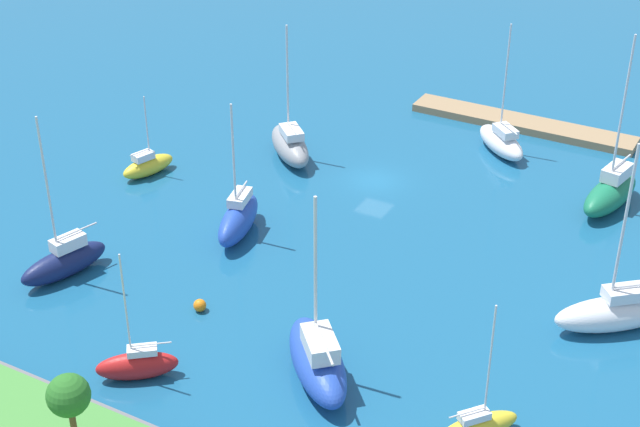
{
  "coord_description": "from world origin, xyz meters",
  "views": [
    {
      "loc": [
        -28.63,
        60.75,
        35.32
      ],
      "look_at": [
        0.0,
        9.01,
        1.5
      ],
      "focal_mm": 53.53,
      "sensor_mm": 36.0,
      "label": 1
    }
  ],
  "objects_px": {
    "park_tree_east": "(69,396)",
    "sailboat_yellow_west_end": "(148,165)",
    "sailboat_white_far_south": "(615,312)",
    "sailboat_white_outer_mooring": "(501,141)",
    "sailboat_gray_mid_basin": "(290,145)",
    "mooring_buoy_orange": "(200,305)",
    "sailboat_navy_along_channel": "(64,261)",
    "sailboat_blue_far_north": "(318,359)",
    "sailboat_blue_near_pier": "(238,218)",
    "sailboat_red_east_end": "(137,365)",
    "pier_dock": "(522,124)",
    "sailboat_yellow_center_basin": "(479,425)",
    "sailboat_green_lone_north": "(611,192)"
  },
  "relations": [
    {
      "from": "sailboat_gray_mid_basin",
      "to": "sailboat_white_outer_mooring",
      "type": "distance_m",
      "value": 17.68
    },
    {
      "from": "sailboat_gray_mid_basin",
      "to": "sailboat_navy_along_channel",
      "type": "relative_size",
      "value": 0.97
    },
    {
      "from": "sailboat_yellow_center_basin",
      "to": "sailboat_navy_along_channel",
      "type": "height_order",
      "value": "sailboat_navy_along_channel"
    },
    {
      "from": "sailboat_blue_near_pier",
      "to": "sailboat_gray_mid_basin",
      "type": "xyz_separation_m",
      "value": [
        3.0,
        -12.32,
        -0.06
      ]
    },
    {
      "from": "sailboat_green_lone_north",
      "to": "sailboat_navy_along_channel",
      "type": "height_order",
      "value": "sailboat_green_lone_north"
    },
    {
      "from": "sailboat_blue_far_north",
      "to": "sailboat_white_far_south",
      "type": "bearing_deg",
      "value": -89.19
    },
    {
      "from": "sailboat_blue_far_north",
      "to": "sailboat_gray_mid_basin",
      "type": "bearing_deg",
      "value": -9.26
    },
    {
      "from": "sailboat_blue_near_pier",
      "to": "sailboat_white_outer_mooring",
      "type": "bearing_deg",
      "value": 137.16
    },
    {
      "from": "park_tree_east",
      "to": "mooring_buoy_orange",
      "type": "bearing_deg",
      "value": -79.21
    },
    {
      "from": "pier_dock",
      "to": "sailboat_navy_along_channel",
      "type": "height_order",
      "value": "sailboat_navy_along_channel"
    },
    {
      "from": "sailboat_white_far_south",
      "to": "sailboat_yellow_center_basin",
      "type": "xyz_separation_m",
      "value": [
        3.81,
        13.02,
        -0.48
      ]
    },
    {
      "from": "pier_dock",
      "to": "sailboat_white_far_south",
      "type": "xyz_separation_m",
      "value": [
        -14.46,
        25.97,
        0.9
      ]
    },
    {
      "from": "sailboat_navy_along_channel",
      "to": "sailboat_blue_far_north",
      "type": "xyz_separation_m",
      "value": [
        -19.94,
        1.18,
        0.23
      ]
    },
    {
      "from": "sailboat_yellow_center_basin",
      "to": "sailboat_yellow_west_end",
      "type": "height_order",
      "value": "sailboat_yellow_center_basin"
    },
    {
      "from": "sailboat_blue_near_pier",
      "to": "sailboat_white_outer_mooring",
      "type": "xyz_separation_m",
      "value": [
        -11.9,
        -21.84,
        -0.27
      ]
    },
    {
      "from": "sailboat_white_outer_mooring",
      "to": "sailboat_yellow_west_end",
      "type": "height_order",
      "value": "sailboat_white_outer_mooring"
    },
    {
      "from": "pier_dock",
      "to": "sailboat_navy_along_channel",
      "type": "xyz_separation_m",
      "value": [
        19.02,
        37.76,
        0.81
      ]
    },
    {
      "from": "sailboat_green_lone_north",
      "to": "sailboat_white_outer_mooring",
      "type": "xyz_separation_m",
      "value": [
        10.33,
        -4.99,
        -0.26
      ]
    },
    {
      "from": "sailboat_blue_near_pier",
      "to": "sailboat_red_east_end",
      "type": "bearing_deg",
      "value": -1.34
    },
    {
      "from": "sailboat_yellow_center_basin",
      "to": "sailboat_gray_mid_basin",
      "type": "distance_m",
      "value": 34.75
    },
    {
      "from": "sailboat_yellow_center_basin",
      "to": "sailboat_white_outer_mooring",
      "type": "distance_m",
      "value": 34.79
    },
    {
      "from": "pier_dock",
      "to": "sailboat_gray_mid_basin",
      "type": "bearing_deg",
      "value": 46.02
    },
    {
      "from": "sailboat_white_far_south",
      "to": "park_tree_east",
      "type": "bearing_deg",
      "value": 10.5
    },
    {
      "from": "pier_dock",
      "to": "sailboat_green_lone_north",
      "type": "distance_m",
      "value": 15.05
    },
    {
      "from": "sailboat_yellow_center_basin",
      "to": "sailboat_blue_far_north",
      "type": "distance_m",
      "value": 9.75
    },
    {
      "from": "sailboat_green_lone_north",
      "to": "mooring_buoy_orange",
      "type": "distance_m",
      "value": 32.3
    },
    {
      "from": "sailboat_navy_along_channel",
      "to": "mooring_buoy_orange",
      "type": "height_order",
      "value": "sailboat_navy_along_channel"
    },
    {
      "from": "park_tree_east",
      "to": "sailboat_blue_near_pier",
      "type": "distance_m",
      "value": 24.32
    },
    {
      "from": "sailboat_blue_near_pier",
      "to": "sailboat_white_outer_mooring",
      "type": "distance_m",
      "value": 24.87
    },
    {
      "from": "park_tree_east",
      "to": "sailboat_green_lone_north",
      "type": "distance_m",
      "value": 43.63
    },
    {
      "from": "sailboat_red_east_end",
      "to": "sailboat_navy_along_channel",
      "type": "height_order",
      "value": "sailboat_navy_along_channel"
    },
    {
      "from": "sailboat_gray_mid_basin",
      "to": "pier_dock",
      "type": "bearing_deg",
      "value": -90.67
    },
    {
      "from": "sailboat_gray_mid_basin",
      "to": "mooring_buoy_orange",
      "type": "xyz_separation_m",
      "value": [
        -5.99,
        21.4,
        -0.86
      ]
    },
    {
      "from": "sailboat_white_outer_mooring",
      "to": "sailboat_white_far_south",
      "type": "bearing_deg",
      "value": 167.43
    },
    {
      "from": "sailboat_navy_along_channel",
      "to": "sailboat_yellow_west_end",
      "type": "height_order",
      "value": "sailboat_navy_along_channel"
    },
    {
      "from": "sailboat_white_outer_mooring",
      "to": "mooring_buoy_orange",
      "type": "bearing_deg",
      "value": 115.82
    },
    {
      "from": "sailboat_yellow_center_basin",
      "to": "sailboat_red_east_end",
      "type": "height_order",
      "value": "sailboat_yellow_center_basin"
    },
    {
      "from": "park_tree_east",
      "to": "sailboat_yellow_center_basin",
      "type": "distance_m",
      "value": 21.04
    },
    {
      "from": "sailboat_white_far_south",
      "to": "sailboat_white_outer_mooring",
      "type": "distance_m",
      "value": 24.74
    },
    {
      "from": "sailboat_blue_near_pier",
      "to": "sailboat_gray_mid_basin",
      "type": "bearing_deg",
      "value": 179.44
    },
    {
      "from": "sailboat_red_east_end",
      "to": "sailboat_blue_far_north",
      "type": "xyz_separation_m",
      "value": [
        -9.02,
        -4.9,
        0.45
      ]
    },
    {
      "from": "sailboat_white_far_south",
      "to": "sailboat_red_east_end",
      "type": "distance_m",
      "value": 28.8
    },
    {
      "from": "sailboat_yellow_west_end",
      "to": "sailboat_white_far_south",
      "type": "bearing_deg",
      "value": -77.2
    },
    {
      "from": "sailboat_white_far_south",
      "to": "sailboat_gray_mid_basin",
      "type": "bearing_deg",
      "value": -60.08
    },
    {
      "from": "park_tree_east",
      "to": "sailboat_yellow_west_end",
      "type": "bearing_deg",
      "value": -58.13
    },
    {
      "from": "sailboat_gray_mid_basin",
      "to": "sailboat_red_east_end",
      "type": "bearing_deg",
      "value": 146.56
    },
    {
      "from": "sailboat_blue_near_pier",
      "to": "sailboat_white_outer_mooring",
      "type": "height_order",
      "value": "sailboat_white_outer_mooring"
    },
    {
      "from": "sailboat_gray_mid_basin",
      "to": "mooring_buoy_orange",
      "type": "relative_size",
      "value": 13.81
    },
    {
      "from": "sailboat_blue_near_pier",
      "to": "sailboat_navy_along_channel",
      "type": "distance_m",
      "value": 12.4
    },
    {
      "from": "pier_dock",
      "to": "sailboat_green_lone_north",
      "type": "xyz_separation_m",
      "value": [
        -10.41,
        10.82,
        0.99
      ]
    }
  ]
}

